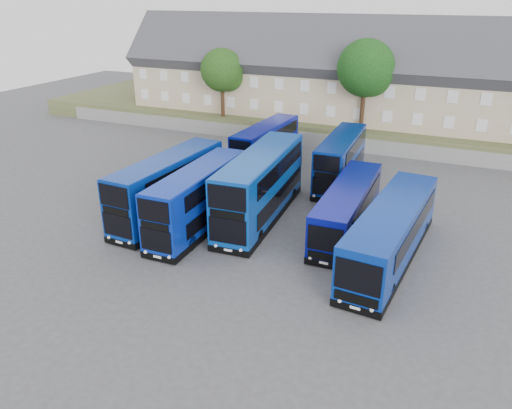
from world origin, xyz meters
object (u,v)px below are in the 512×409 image
(tree_mid, at_px, (367,70))
(dd_front_left, at_px, (168,188))
(dd_front_mid, at_px, (199,200))
(coach_east_a, at_px, (347,209))
(tree_west, at_px, (223,72))

(tree_mid, bearing_deg, dd_front_left, -111.10)
(dd_front_mid, bearing_deg, coach_east_a, 21.20)
(coach_east_a, bearing_deg, dd_front_left, -167.73)
(dd_front_mid, height_order, tree_west, tree_west)
(dd_front_left, xyz_separation_m, tree_west, (-7.06, 22.66, 4.86))
(dd_front_left, height_order, tree_west, tree_west)
(coach_east_a, bearing_deg, dd_front_mid, -159.10)
(dd_front_left, relative_size, dd_front_mid, 1.05)
(dd_front_mid, height_order, tree_mid, tree_mid)
(coach_east_a, height_order, tree_west, tree_west)
(dd_front_mid, bearing_deg, tree_west, 112.25)
(dd_front_mid, relative_size, coach_east_a, 0.92)
(dd_front_left, relative_size, tree_west, 1.48)
(tree_west, bearing_deg, coach_east_a, -45.14)
(dd_front_mid, relative_size, tree_west, 1.41)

